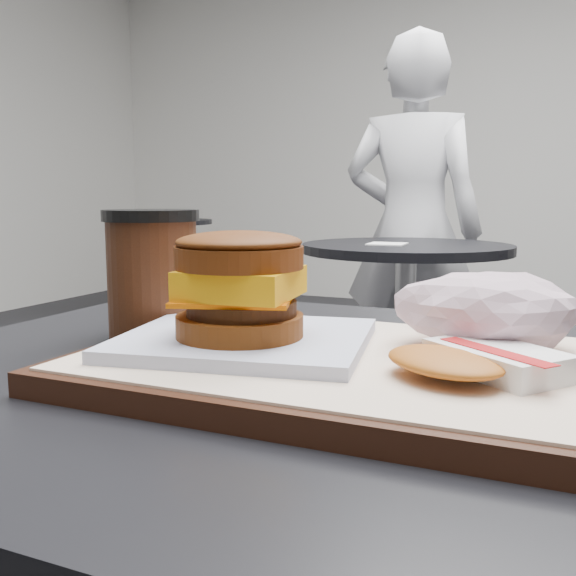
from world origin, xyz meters
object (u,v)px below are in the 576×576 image
Objects in this scene: breakfast_sandwich at (242,298)px; crumpled_wrapper at (486,310)px; hash_brown at (474,361)px; neighbor_table at (405,303)px; serving_tray at (335,365)px; coffee_cup at (152,270)px; patron at (412,231)px.

breakfast_sandwich is 1.57× the size of crumpled_wrapper.
breakfast_sandwich is 0.18m from hash_brown.
crumpled_wrapper is 0.18× the size of neighbor_table.
neighbor_table is (-0.27, 1.68, -0.28)m from breakfast_sandwich.
serving_tray is at bearing 166.75° from hash_brown.
coffee_cup is 0.17× the size of neighbor_table.
hash_brown is 0.09× the size of patron.
crumpled_wrapper is (0.18, 0.07, -0.01)m from breakfast_sandwich.
coffee_cup is at bearing 151.24° from breakfast_sandwich.
serving_tray is 0.23m from coffee_cup.
serving_tray is 3.02× the size of coffee_cup.
neighbor_table is (-0.45, 1.61, -0.27)m from crumpled_wrapper.
breakfast_sandwich reaches higher than neighbor_table.
serving_tray is 2.75× the size of crumpled_wrapper.
crumpled_wrapper is 2.14m from patron.
breakfast_sandwich reaches higher than serving_tray.
hash_brown reaches higher than serving_tray.
patron reaches higher than neighbor_table.
serving_tray is at bearing 12.50° from breakfast_sandwich.
breakfast_sandwich is 0.29× the size of neighbor_table.
patron reaches higher than breakfast_sandwich.
breakfast_sandwich is 0.14× the size of patron.
patron is (-0.53, 2.07, -0.05)m from crumpled_wrapper.
crumpled_wrapper is 0.32m from coffee_cup.
crumpled_wrapper reaches higher than hash_brown.
serving_tray is at bearing 100.73° from patron.
hash_brown is at bearing -13.25° from serving_tray.
hash_brown is at bearing -75.15° from neighbor_table.
coffee_cup is (-0.32, 0.09, 0.04)m from hash_brown.
breakfast_sandwich is at bearing 98.78° from patron.
crumpled_wrapper is 0.09× the size of patron.
neighbor_table is at bearing 100.06° from patron.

